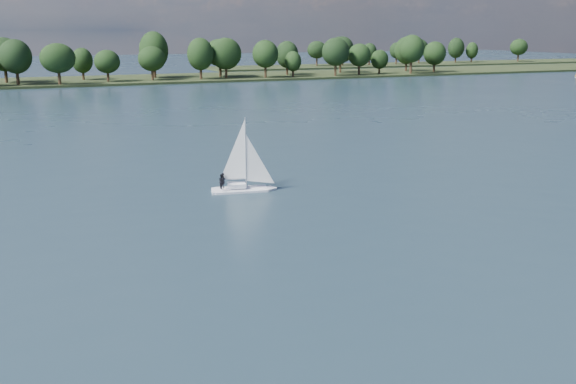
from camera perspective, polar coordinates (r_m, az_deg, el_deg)
name	(u,v)px	position (r m, az deg, el deg)	size (l,w,h in m)	color
ground	(186,127)	(114.66, -9.04, 5.70)	(700.00, 700.00, 0.00)	#233342
far_shore	(104,82)	(224.49, -16.02, 9.42)	(660.00, 40.00, 1.50)	black
far_shore_back	(426,65)	(328.89, 12.16, 11.00)	(220.00, 30.00, 1.40)	black
sailboat	(240,170)	(67.45, -4.30, 1.92)	(6.48, 2.80, 8.25)	white
treeline	(59,58)	(219.57, -19.66, 11.17)	(562.97, 73.85, 17.89)	black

